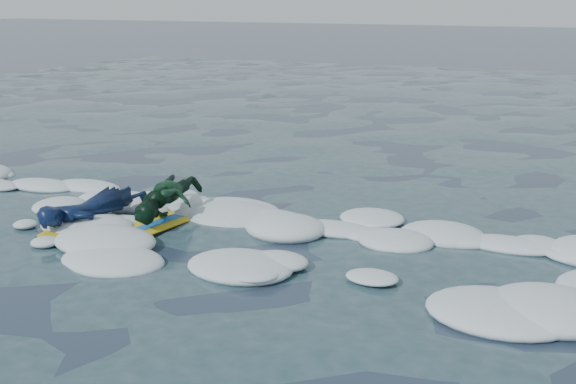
# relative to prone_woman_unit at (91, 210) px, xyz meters

# --- Properties ---
(ground) EXTENTS (120.00, 120.00, 0.00)m
(ground) POSITION_rel_prone_woman_unit_xyz_m (1.50, -0.47, -0.19)
(ground) COLOR #162536
(ground) RESTS_ON ground
(foam_band) EXTENTS (12.00, 3.10, 0.30)m
(foam_band) POSITION_rel_prone_woman_unit_xyz_m (1.50, 0.56, -0.19)
(foam_band) COLOR silver
(foam_band) RESTS_ON ground
(prone_woman_unit) EXTENTS (0.77, 1.53, 0.37)m
(prone_woman_unit) POSITION_rel_prone_woman_unit_xyz_m (0.00, 0.00, 0.00)
(prone_woman_unit) COLOR black
(prone_woman_unit) RESTS_ON ground
(prone_child_unit) EXTENTS (0.81, 1.36, 0.50)m
(prone_child_unit) POSITION_rel_prone_woman_unit_xyz_m (0.77, 0.44, 0.07)
(prone_child_unit) COLOR black
(prone_child_unit) RESTS_ON ground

